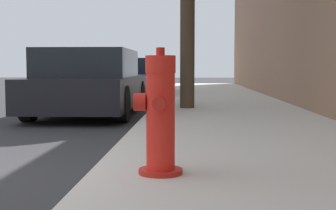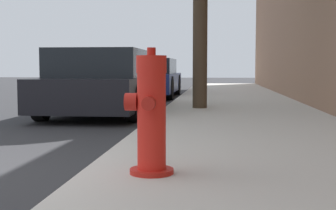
# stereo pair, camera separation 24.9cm
# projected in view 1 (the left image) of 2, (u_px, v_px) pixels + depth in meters

# --- Properties ---
(sidewalk_slab) EXTENTS (2.89, 40.00, 0.14)m
(sidewalk_slab) POSITION_uv_depth(u_px,v_px,m) (286.00, 186.00, 3.35)
(sidewalk_slab) COLOR beige
(sidewalk_slab) RESTS_ON ground_plane
(fire_hydrant) EXTENTS (0.36, 0.36, 0.92)m
(fire_hydrant) POSITION_uv_depth(u_px,v_px,m) (160.00, 116.00, 3.40)
(fire_hydrant) COLOR red
(fire_hydrant) RESTS_ON sidewalk_slab
(parked_car_near) EXTENTS (1.81, 4.08, 1.27)m
(parked_car_near) POSITION_uv_depth(u_px,v_px,m) (90.00, 83.00, 9.08)
(parked_car_near) COLOR black
(parked_car_near) RESTS_ON ground_plane
(parked_car_mid) EXTENTS (1.85, 4.12, 1.20)m
(parked_car_mid) POSITION_uv_depth(u_px,v_px,m) (130.00, 78.00, 14.56)
(parked_car_mid) COLOR navy
(parked_car_mid) RESTS_ON ground_plane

